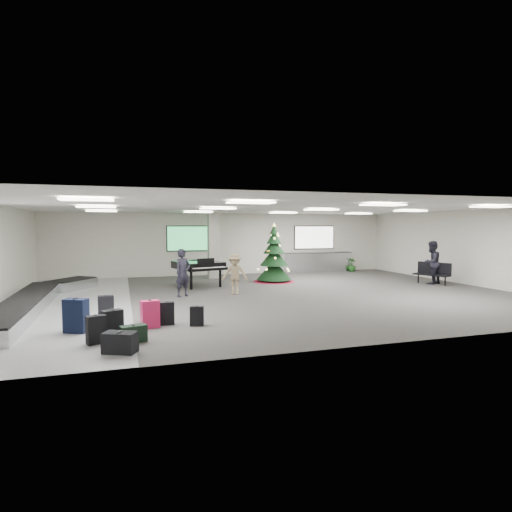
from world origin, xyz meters
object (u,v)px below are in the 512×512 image
object	(u,v)px
baggage_carousel	(36,300)
christmas_tree	(274,262)
pink_suitcase	(150,314)
bench	(434,272)
potted_plant_left	(275,266)
grand_piano	(199,266)
traveler_b	(235,274)
traveler_bench	(432,263)
potted_plant_right	(352,265)
service_counter	(316,262)
traveler_a	(183,273)

from	to	relation	value
baggage_carousel	christmas_tree	bearing A→B (deg)	20.93
pink_suitcase	bench	xyz separation A→B (m)	(12.25, 4.47, 0.19)
pink_suitcase	potted_plant_left	distance (m)	12.67
grand_piano	traveler_b	world-z (taller)	traveler_b
baggage_carousel	grand_piano	xyz separation A→B (m)	(5.66, 3.07, 0.66)
traveler_b	traveler_bench	xyz separation A→B (m)	(8.90, 0.13, 0.18)
grand_piano	potted_plant_right	xyz separation A→B (m)	(9.14, 3.20, -0.49)
christmas_tree	potted_plant_right	bearing A→B (deg)	26.13
pink_suitcase	christmas_tree	size ratio (longest dim) A/B	0.26
service_counter	grand_piano	bearing A→B (deg)	-152.93
traveler_b	christmas_tree	bearing A→B (deg)	74.94
service_counter	bench	world-z (taller)	service_counter
potted_plant_left	christmas_tree	bearing A→B (deg)	-110.81
pink_suitcase	grand_piano	world-z (taller)	grand_piano
service_counter	potted_plant_left	world-z (taller)	service_counter
traveler_a	traveler_b	size ratio (longest dim) A/B	1.13
bench	pink_suitcase	bearing A→B (deg)	176.15
traveler_b	potted_plant_right	distance (m)	10.02
service_counter	potted_plant_right	xyz separation A→B (m)	(1.96, -0.46, -0.17)
pink_suitcase	traveler_b	distance (m)	5.60
christmas_tree	grand_piano	size ratio (longest dim) A/B	1.08
christmas_tree	traveler_b	bearing A→B (deg)	-131.63
pink_suitcase	christmas_tree	world-z (taller)	christmas_tree
bench	traveler_bench	world-z (taller)	traveler_bench
pink_suitcase	traveler_a	world-z (taller)	traveler_a
grand_piano	bench	distance (m)	10.13
pink_suitcase	grand_piano	distance (m)	7.40
service_counter	baggage_carousel	bearing A→B (deg)	-152.33
baggage_carousel	christmas_tree	xyz separation A→B (m)	(9.18, 3.51, 0.71)
traveler_a	potted_plant_left	xyz separation A→B (m)	(5.68, 5.97, -0.47)
service_counter	potted_plant_left	xyz separation A→B (m)	(-2.49, -0.15, -0.16)
baggage_carousel	traveler_bench	xyz separation A→B (m)	(15.47, 0.70, 0.73)
baggage_carousel	traveler_a	distance (m)	4.75
baggage_carousel	potted_plant_right	xyz separation A→B (m)	(14.80, 6.27, 0.17)
grand_piano	baggage_carousel	bearing A→B (deg)	-166.46
baggage_carousel	potted_plant_right	bearing A→B (deg)	22.95
traveler_b	traveler_bench	world-z (taller)	traveler_bench
pink_suitcase	grand_piano	bearing A→B (deg)	58.24
potted_plant_left	potted_plant_right	world-z (taller)	potted_plant_left
service_counter	grand_piano	size ratio (longest dim) A/B	1.63
traveler_bench	potted_plant_left	xyz separation A→B (m)	(-5.12, 5.88, -0.56)
christmas_tree	potted_plant_left	world-z (taller)	christmas_tree
christmas_tree	grand_piano	world-z (taller)	christmas_tree
traveler_b	potted_plant_left	size ratio (longest dim) A/B	1.98
baggage_carousel	traveler_bench	size ratio (longest dim) A/B	5.16
pink_suitcase	traveler_bench	distance (m)	13.09
traveler_bench	service_counter	bearing A→B (deg)	-87.28
service_counter	traveler_bench	distance (m)	6.59
bench	potted_plant_right	xyz separation A→B (m)	(-0.67, 5.70, -0.16)
traveler_a	potted_plant_left	bearing A→B (deg)	17.33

